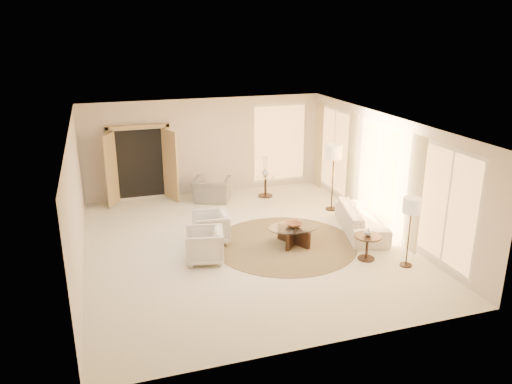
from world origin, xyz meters
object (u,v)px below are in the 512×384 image
object	(u,v)px
accent_chair	(212,186)
end_table	(367,243)
coffee_table	(294,233)
armchair_left	(211,226)
side_table	(265,184)
floor_lamp_near	(334,155)
armchair_right	(204,244)
bowl	(294,225)
sofa	(361,219)
floor_lamp_far	(412,208)
end_vase	(368,232)
side_vase	(266,172)

from	to	relation	value
accent_chair	end_table	bearing A→B (deg)	139.41
accent_chair	coffee_table	world-z (taller)	accent_chair
armchair_left	side_table	xyz separation A→B (m)	(2.25, 2.70, -0.01)
floor_lamp_near	armchair_right	bearing A→B (deg)	-152.94
floor_lamp_near	bowl	distance (m)	2.77
sofa	coffee_table	xyz separation A→B (m)	(-1.83, -0.18, -0.04)
sofa	end_table	distance (m)	1.51
floor_lamp_near	floor_lamp_far	world-z (taller)	floor_lamp_near
floor_lamp_far	end_vase	bearing A→B (deg)	140.33
side_table	floor_lamp_far	xyz separation A→B (m)	(1.35, -5.12, 0.89)
coffee_table	floor_lamp_near	bearing A→B (deg)	44.49
side_table	floor_lamp_far	size ratio (longest dim) A/B	0.43
sofa	armchair_right	distance (m)	3.97
armchair_left	armchair_right	bearing A→B (deg)	-16.69
coffee_table	side_table	world-z (taller)	side_table
coffee_table	floor_lamp_near	world-z (taller)	floor_lamp_near
floor_lamp_near	bowl	xyz separation A→B (m)	(-1.83, -1.80, -1.06)
sofa	side_table	xyz separation A→B (m)	(-1.35, 3.23, 0.07)
floor_lamp_near	side_vase	bearing A→B (deg)	129.96
coffee_table	armchair_left	bearing A→B (deg)	158.36
coffee_table	end_table	bearing A→B (deg)	-44.91
coffee_table	bowl	bearing A→B (deg)	0.00
floor_lamp_near	floor_lamp_far	bearing A→B (deg)	-90.00
bowl	side_vase	distance (m)	3.45
side_table	bowl	xyz separation A→B (m)	(-0.48, -3.41, 0.10)
sofa	bowl	size ratio (longest dim) A/B	6.00
side_table	floor_lamp_near	xyz separation A→B (m)	(1.35, -1.61, 1.16)
end_vase	armchair_right	bearing A→B (deg)	163.62
end_table	side_vase	size ratio (longest dim) A/B	2.48
side_table	accent_chair	bearing A→B (deg)	177.72
end_table	side_table	size ratio (longest dim) A/B	0.91
end_table	bowl	world-z (taller)	end_table
armchair_left	coffee_table	xyz separation A→B (m)	(1.77, -0.70, -0.12)
armchair_left	end_vase	distance (m)	3.52
floor_lamp_near	bowl	bearing A→B (deg)	-135.51
coffee_table	floor_lamp_far	bearing A→B (deg)	-43.19
floor_lamp_near	side_vase	size ratio (longest dim) A/B	7.78
coffee_table	side_vase	bearing A→B (deg)	81.95
accent_chair	side_vase	distance (m)	1.61
armchair_left	end_vase	xyz separation A→B (m)	(2.96, -1.89, 0.24)
armchair_left	end_table	bearing A→B (deg)	61.53
side_table	floor_lamp_far	bearing A→B (deg)	-75.26
sofa	accent_chair	world-z (taller)	accent_chair
armchair_left	bowl	distance (m)	1.90
sofa	floor_lamp_near	xyz separation A→B (m)	(0.00, 1.62, 1.22)
sofa	side_table	distance (m)	3.50
accent_chair	floor_lamp_far	world-z (taller)	floor_lamp_far
sofa	side_vase	xyz separation A→B (m)	(-1.35, 3.23, 0.43)
armchair_left	accent_chair	xyz separation A→B (m)	(0.67, 2.77, 0.05)
accent_chair	floor_lamp_near	xyz separation A→B (m)	(2.93, -1.67, 1.10)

